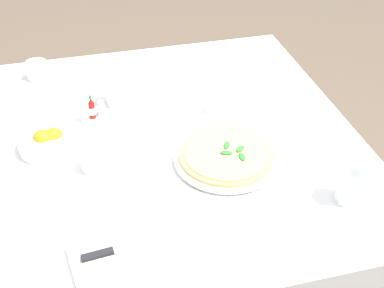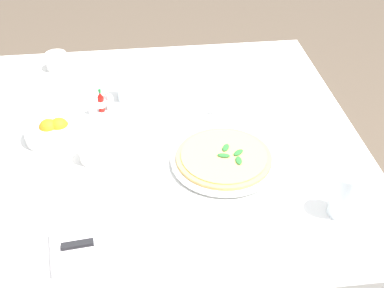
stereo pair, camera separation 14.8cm
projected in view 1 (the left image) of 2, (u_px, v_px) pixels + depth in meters
The scene contains 15 objects.
ground_plane at pixel (167, 288), 1.99m from camera, with size 8.00×8.00×0.00m, color brown.
dining_table at pixel (161, 169), 1.61m from camera, with size 1.21×1.21×0.74m.
pizza_plate at pixel (226, 158), 1.44m from camera, with size 0.30×0.30×0.02m.
pizza at pixel (226, 154), 1.44m from camera, with size 0.27×0.27×0.02m.
coffee_cup_center_back at pixel (94, 160), 1.40m from camera, with size 0.13×0.13×0.07m.
coffee_cup_near_left at pixel (38, 71), 1.80m from camera, with size 0.13×0.13×0.07m.
water_glass_left_edge at pixel (116, 90), 1.66m from camera, with size 0.07×0.07×0.12m.
water_glass_back_corner at pixel (351, 183), 1.29m from camera, with size 0.07×0.07×0.13m.
napkin_folded at pixel (118, 253), 1.17m from camera, with size 0.24×0.16×0.02m.
dinner_knife at pixel (119, 249), 1.16m from camera, with size 0.20×0.04×0.01m.
citrus_bowl at pixel (45, 141), 1.48m from camera, with size 0.15×0.15×0.07m.
hot_sauce_bottle at pixel (92, 109), 1.61m from camera, with size 0.02×0.02×0.08m.
salt_shaker at pixel (101, 108), 1.62m from camera, with size 0.03×0.03×0.06m.
pepper_shaker at pixel (84, 114), 1.60m from camera, with size 0.03×0.03×0.06m.
menu_card at pixel (217, 102), 1.65m from camera, with size 0.09×0.03×0.06m.
Camera 1 is at (-0.20, -1.22, 1.66)m, focal length 46.95 mm.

